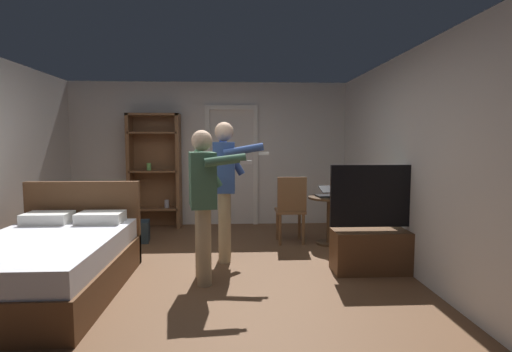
{
  "coord_description": "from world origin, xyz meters",
  "views": [
    {
      "loc": [
        0.46,
        -4.3,
        1.51
      ],
      "look_at": [
        0.7,
        0.4,
        1.09
      ],
      "focal_mm": 27.68,
      "sensor_mm": 36.0,
      "label": 1
    }
  ],
  "objects_px": {
    "laptop": "(329,193)",
    "person_striped_shirt": "(225,180)",
    "wooden_chair": "(291,207)",
    "side_table": "(329,212)",
    "suitcase_dark": "(133,232)",
    "bed": "(49,263)",
    "tv_flatscreen": "(382,241)",
    "person_blue_shirt": "(203,194)",
    "bottle_on_table": "(341,189)",
    "bookshelf": "(155,167)"
  },
  "relations": [
    {
      "from": "tv_flatscreen",
      "to": "laptop",
      "type": "relative_size",
      "value": 3.33
    },
    {
      "from": "bookshelf",
      "to": "suitcase_dark",
      "type": "xyz_separation_m",
      "value": [
        -0.13,
        -1.04,
        -0.9
      ]
    },
    {
      "from": "person_blue_shirt",
      "to": "suitcase_dark",
      "type": "xyz_separation_m",
      "value": [
        -1.19,
        1.68,
        -0.79
      ]
    },
    {
      "from": "tv_flatscreen",
      "to": "laptop",
      "type": "distance_m",
      "value": 1.3
    },
    {
      "from": "bottle_on_table",
      "to": "suitcase_dark",
      "type": "bearing_deg",
      "value": 173.73
    },
    {
      "from": "person_blue_shirt",
      "to": "bookshelf",
      "type": "bearing_deg",
      "value": 111.15
    },
    {
      "from": "bottle_on_table",
      "to": "bookshelf",
      "type": "bearing_deg",
      "value": 154.63
    },
    {
      "from": "bookshelf",
      "to": "tv_flatscreen",
      "type": "distance_m",
      "value": 4.04
    },
    {
      "from": "bed",
      "to": "person_blue_shirt",
      "type": "relative_size",
      "value": 1.27
    },
    {
      "from": "side_table",
      "to": "person_striped_shirt",
      "type": "xyz_separation_m",
      "value": [
        -1.49,
        -0.67,
        0.55
      ]
    },
    {
      "from": "tv_flatscreen",
      "to": "bottle_on_table",
      "type": "xyz_separation_m",
      "value": [
        -0.17,
        1.16,
        0.46
      ]
    },
    {
      "from": "tv_flatscreen",
      "to": "bottle_on_table",
      "type": "height_order",
      "value": "tv_flatscreen"
    },
    {
      "from": "laptop",
      "to": "person_blue_shirt",
      "type": "distance_m",
      "value": 2.19
    },
    {
      "from": "laptop",
      "to": "wooden_chair",
      "type": "distance_m",
      "value": 0.58
    },
    {
      "from": "bed",
      "to": "suitcase_dark",
      "type": "bearing_deg",
      "value": 80.58
    },
    {
      "from": "person_striped_shirt",
      "to": "bed",
      "type": "bearing_deg",
      "value": -149.41
    },
    {
      "from": "person_striped_shirt",
      "to": "side_table",
      "type": "bearing_deg",
      "value": 24.11
    },
    {
      "from": "tv_flatscreen",
      "to": "wooden_chair",
      "type": "relative_size",
      "value": 1.25
    },
    {
      "from": "bed",
      "to": "laptop",
      "type": "distance_m",
      "value": 3.62
    },
    {
      "from": "tv_flatscreen",
      "to": "wooden_chair",
      "type": "distance_m",
      "value": 1.58
    },
    {
      "from": "tv_flatscreen",
      "to": "laptop",
      "type": "bearing_deg",
      "value": 105.66
    },
    {
      "from": "bed",
      "to": "suitcase_dark",
      "type": "distance_m",
      "value": 1.97
    },
    {
      "from": "bed",
      "to": "suitcase_dark",
      "type": "height_order",
      "value": "bed"
    },
    {
      "from": "suitcase_dark",
      "to": "laptop",
      "type": "bearing_deg",
      "value": -13.36
    },
    {
      "from": "wooden_chair",
      "to": "person_striped_shirt",
      "type": "distance_m",
      "value": 1.28
    },
    {
      "from": "bottle_on_table",
      "to": "suitcase_dark",
      "type": "xyz_separation_m",
      "value": [
        -3.03,
        0.33,
        -0.67
      ]
    },
    {
      "from": "bed",
      "to": "person_striped_shirt",
      "type": "relative_size",
      "value": 1.18
    },
    {
      "from": "tv_flatscreen",
      "to": "person_blue_shirt",
      "type": "height_order",
      "value": "person_blue_shirt"
    },
    {
      "from": "bookshelf",
      "to": "person_striped_shirt",
      "type": "height_order",
      "value": "bookshelf"
    },
    {
      "from": "bed",
      "to": "bookshelf",
      "type": "height_order",
      "value": "bookshelf"
    },
    {
      "from": "tv_flatscreen",
      "to": "person_striped_shirt",
      "type": "height_order",
      "value": "person_striped_shirt"
    },
    {
      "from": "bed",
      "to": "tv_flatscreen",
      "type": "bearing_deg",
      "value": 7.25
    },
    {
      "from": "person_blue_shirt",
      "to": "suitcase_dark",
      "type": "relative_size",
      "value": 3.5
    },
    {
      "from": "side_table",
      "to": "laptop",
      "type": "bearing_deg",
      "value": -118.39
    },
    {
      "from": "bed",
      "to": "suitcase_dark",
      "type": "relative_size",
      "value": 4.43
    },
    {
      "from": "bottle_on_table",
      "to": "wooden_chair",
      "type": "bearing_deg",
      "value": 167.92
    },
    {
      "from": "bed",
      "to": "side_table",
      "type": "relative_size",
      "value": 2.93
    },
    {
      "from": "bed",
      "to": "tv_flatscreen",
      "type": "xyz_separation_m",
      "value": [
        3.53,
        0.45,
        0.06
      ]
    },
    {
      "from": "tv_flatscreen",
      "to": "person_blue_shirt",
      "type": "relative_size",
      "value": 0.76
    },
    {
      "from": "laptop",
      "to": "bookshelf",
      "type": "bearing_deg",
      "value": 153.95
    },
    {
      "from": "tv_flatscreen",
      "to": "bottle_on_table",
      "type": "bearing_deg",
      "value": 98.44
    },
    {
      "from": "person_striped_shirt",
      "to": "wooden_chair",
      "type": "bearing_deg",
      "value": 38.19
    },
    {
      "from": "wooden_chair",
      "to": "suitcase_dark",
      "type": "relative_size",
      "value": 2.14
    },
    {
      "from": "bed",
      "to": "wooden_chair",
      "type": "bearing_deg",
      "value": 33.42
    },
    {
      "from": "bottle_on_table",
      "to": "person_striped_shirt",
      "type": "distance_m",
      "value": 1.75
    },
    {
      "from": "side_table",
      "to": "person_blue_shirt",
      "type": "xyz_separation_m",
      "value": [
        -1.71,
        -1.43,
        0.47
      ]
    },
    {
      "from": "suitcase_dark",
      "to": "person_striped_shirt",
      "type": "bearing_deg",
      "value": -40.82
    },
    {
      "from": "side_table",
      "to": "bookshelf",
      "type": "bearing_deg",
      "value": 154.86
    },
    {
      "from": "laptop",
      "to": "person_striped_shirt",
      "type": "height_order",
      "value": "person_striped_shirt"
    },
    {
      "from": "wooden_chair",
      "to": "person_striped_shirt",
      "type": "bearing_deg",
      "value": -141.81
    }
  ]
}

